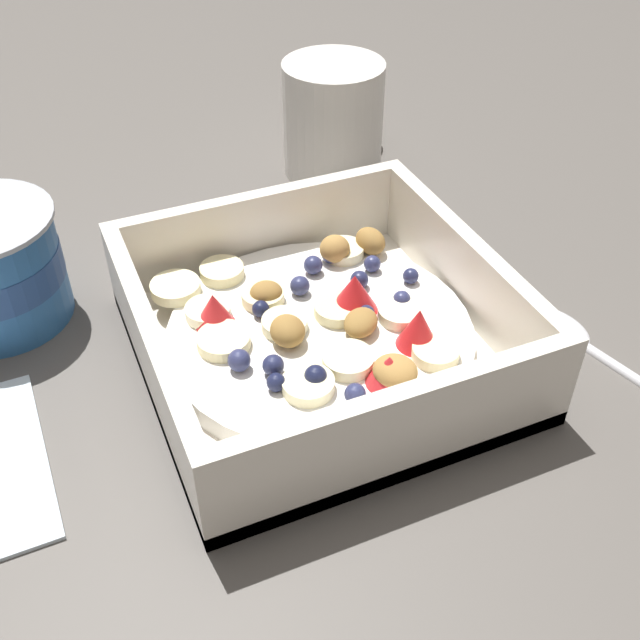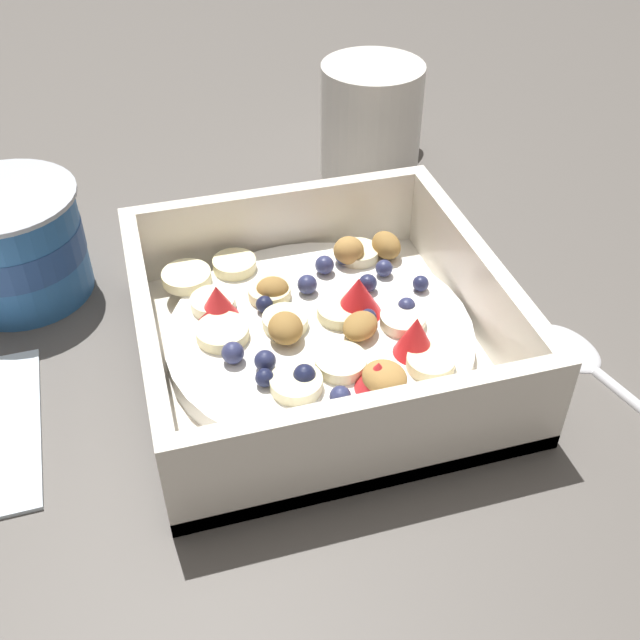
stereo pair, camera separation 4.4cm
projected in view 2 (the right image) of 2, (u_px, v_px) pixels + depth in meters
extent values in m
plane|color=#56514C|center=(329.00, 346.00, 0.46)|extent=(2.40, 2.40, 0.00)
cube|color=white|center=(320.00, 352.00, 0.45)|extent=(0.20, 0.20, 0.01)
cube|color=white|center=(375.00, 443.00, 0.37)|extent=(0.20, 0.01, 0.06)
cube|color=white|center=(280.00, 230.00, 0.51)|extent=(0.20, 0.01, 0.06)
cube|color=white|center=(151.00, 350.00, 0.42)|extent=(0.01, 0.18, 0.06)
cube|color=white|center=(474.00, 291.00, 0.46)|extent=(0.01, 0.18, 0.06)
cylinder|color=white|center=(320.00, 338.00, 0.45)|extent=(0.18, 0.18, 0.01)
cylinder|color=#F4EAB7|center=(187.00, 277.00, 0.47)|extent=(0.03, 0.03, 0.01)
cylinder|color=#F4EAB7|center=(284.00, 319.00, 0.44)|extent=(0.04, 0.04, 0.01)
cylinder|color=#F4EAB7|center=(341.00, 362.00, 0.42)|extent=(0.03, 0.03, 0.01)
cylinder|color=beige|center=(269.00, 292.00, 0.46)|extent=(0.03, 0.03, 0.01)
cylinder|color=#F7EFC6|center=(403.00, 320.00, 0.44)|extent=(0.04, 0.04, 0.01)
cylinder|color=#F4EAB7|center=(358.00, 253.00, 0.49)|extent=(0.03, 0.03, 0.01)
cylinder|color=beige|center=(222.00, 331.00, 0.44)|extent=(0.04, 0.04, 0.01)
cylinder|color=beige|center=(342.00, 312.00, 0.45)|extent=(0.03, 0.03, 0.01)
cylinder|color=beige|center=(431.00, 363.00, 0.42)|extent=(0.03, 0.03, 0.01)
cylinder|color=beige|center=(234.00, 264.00, 0.49)|extent=(0.03, 0.03, 0.01)
cylinder|color=#F4EAB7|center=(296.00, 383.00, 0.40)|extent=(0.03, 0.03, 0.01)
cylinder|color=#F7EFC6|center=(213.00, 303.00, 0.46)|extent=(0.03, 0.03, 0.01)
cone|color=red|center=(416.00, 336.00, 0.42)|extent=(0.03, 0.03, 0.02)
cone|color=red|center=(358.00, 296.00, 0.45)|extent=(0.04, 0.04, 0.03)
cone|color=red|center=(217.00, 301.00, 0.44)|extent=(0.02, 0.02, 0.02)
cone|color=red|center=(378.00, 376.00, 0.40)|extent=(0.03, 0.03, 0.02)
sphere|color=navy|center=(325.00, 265.00, 0.48)|extent=(0.01, 0.01, 0.01)
sphere|color=#23284C|center=(344.00, 255.00, 0.49)|extent=(0.01, 0.01, 0.01)
sphere|color=#23284C|center=(265.00, 361.00, 0.41)|extent=(0.01, 0.01, 0.01)
sphere|color=#23284C|center=(368.00, 317.00, 0.44)|extent=(0.01, 0.01, 0.01)
sphere|color=#191E3D|center=(304.00, 375.00, 0.40)|extent=(0.01, 0.01, 0.01)
sphere|color=#23284C|center=(421.00, 283.00, 0.47)|extent=(0.01, 0.01, 0.01)
sphere|color=navy|center=(384.00, 268.00, 0.48)|extent=(0.01, 0.01, 0.01)
sphere|color=#23284C|center=(368.00, 283.00, 0.47)|extent=(0.01, 0.01, 0.01)
sphere|color=navy|center=(407.00, 306.00, 0.45)|extent=(0.01, 0.01, 0.01)
sphere|color=#191E3D|center=(264.00, 304.00, 0.45)|extent=(0.01, 0.01, 0.01)
sphere|color=navy|center=(340.00, 396.00, 0.39)|extent=(0.01, 0.01, 0.01)
sphere|color=navy|center=(307.00, 284.00, 0.46)|extent=(0.01, 0.01, 0.01)
sphere|color=navy|center=(233.00, 353.00, 0.42)|extent=(0.01, 0.01, 0.01)
sphere|color=#191E3D|center=(265.00, 378.00, 0.40)|extent=(0.01, 0.01, 0.01)
ellipsoid|color=#AD7F42|center=(349.00, 250.00, 0.49)|extent=(0.03, 0.03, 0.02)
ellipsoid|color=#AD7F42|center=(384.00, 377.00, 0.40)|extent=(0.03, 0.03, 0.02)
ellipsoid|color=olive|center=(286.00, 328.00, 0.43)|extent=(0.02, 0.03, 0.02)
ellipsoid|color=olive|center=(273.00, 289.00, 0.46)|extent=(0.02, 0.02, 0.01)
ellipsoid|color=olive|center=(360.00, 326.00, 0.43)|extent=(0.03, 0.03, 0.01)
ellipsoid|color=olive|center=(386.00, 245.00, 0.49)|extent=(0.02, 0.03, 0.02)
ellipsoid|color=silver|center=(568.00, 343.00, 0.46)|extent=(0.04, 0.05, 0.01)
cylinder|color=#3370B7|center=(15.00, 247.00, 0.49)|extent=(0.09, 0.09, 0.07)
cylinder|color=#2D5193|center=(13.00, 242.00, 0.48)|extent=(0.09, 0.09, 0.02)
cylinder|color=white|center=(371.00, 121.00, 0.60)|extent=(0.08, 0.08, 0.09)
torus|color=white|center=(399.00, 99.00, 0.63)|extent=(0.05, 0.04, 0.05)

